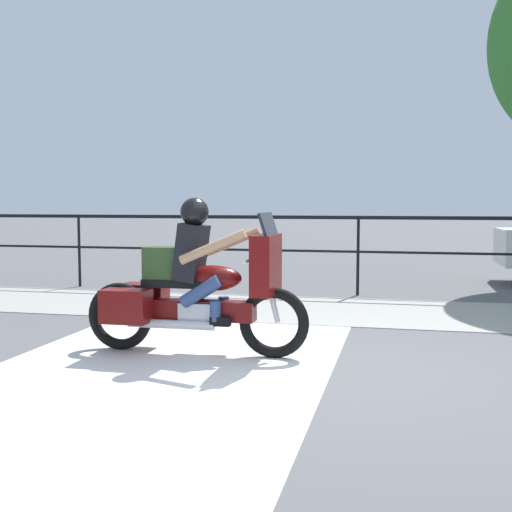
{
  "coord_description": "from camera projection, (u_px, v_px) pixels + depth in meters",
  "views": [
    {
      "loc": [
        0.73,
        -5.74,
        1.55
      ],
      "look_at": [
        -0.75,
        0.68,
        1.0
      ],
      "focal_mm": 45.0,
      "sensor_mm": 36.0,
      "label": 1
    }
  ],
  "objects": [
    {
      "name": "crosswalk_band",
      "position": [
        160.0,
        368.0,
        6.0
      ],
      "size": [
        3.17,
        6.0,
        0.01
      ],
      "primitive_type": "cube",
      "color": "silver",
      "rests_on": "ground"
    },
    {
      "name": "fence_railing",
      "position": [
        358.0,
        233.0,
        10.66
      ],
      "size": [
        36.0,
        0.05,
        1.33
      ],
      "color": "black",
      "rests_on": "ground"
    },
    {
      "name": "ground_plane",
      "position": [
        319.0,
        372.0,
        5.86
      ],
      "size": [
        120.0,
        120.0,
        0.0
      ],
      "primitive_type": "plane",
      "color": "#565659"
    },
    {
      "name": "sidewalk_band",
      "position": [
        350.0,
        311.0,
        9.17
      ],
      "size": [
        44.0,
        2.4,
        0.01
      ],
      "primitive_type": "cube",
      "color": "#99968E",
      "rests_on": "ground"
    },
    {
      "name": "motorcycle",
      "position": [
        195.0,
        286.0,
        6.53
      ],
      "size": [
        2.37,
        0.76,
        1.6
      ],
      "rotation": [
        0.0,
        0.0,
        -0.07
      ],
      "color": "black",
      "rests_on": "ground"
    }
  ]
}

